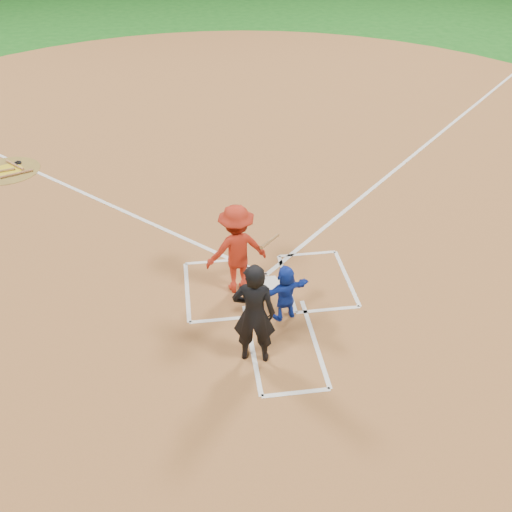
{
  "coord_description": "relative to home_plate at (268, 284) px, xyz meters",
  "views": [
    {
      "loc": [
        -1.46,
        -8.73,
        6.91
      ],
      "look_at": [
        -0.3,
        -0.4,
        1.0
      ],
      "focal_mm": 40.0,
      "sensor_mm": 36.0,
      "label": 1
    }
  ],
  "objects": [
    {
      "name": "ground",
      "position": [
        0.0,
        0.0,
        -0.02
      ],
      "size": [
        120.0,
        120.0,
        0.0
      ],
      "primitive_type": "plane",
      "color": "#165917",
      "rests_on": "ground"
    },
    {
      "name": "home_plate_dirt",
      "position": [
        0.0,
        6.0,
        -0.01
      ],
      "size": [
        28.0,
        28.0,
        0.01
      ],
      "primitive_type": "cylinder",
      "color": "#925A2F",
      "rests_on": "ground"
    },
    {
      "name": "home_plate",
      "position": [
        0.0,
        0.0,
        0.0
      ],
      "size": [
        0.6,
        0.6,
        0.02
      ],
      "primitive_type": "cylinder",
      "rotation": [
        0.0,
        0.0,
        3.14
      ],
      "color": "silver",
      "rests_on": "home_plate_dirt"
    },
    {
      "name": "on_deck_circle",
      "position": [
        -6.16,
        5.85,
        -0.0
      ],
      "size": [
        1.7,
        1.7,
        0.01
      ],
      "primitive_type": "cylinder",
      "color": "brown",
      "rests_on": "home_plate_dirt"
    },
    {
      "name": "on_deck_logo",
      "position": [
        -6.16,
        5.85,
        0.0
      ],
      "size": [
        0.8,
        0.8,
        0.0
      ],
      "primitive_type": "cylinder",
      "color": "gold",
      "rests_on": "on_deck_circle"
    },
    {
      "name": "on_deck_bat_a",
      "position": [
        -6.01,
        6.1,
        0.03
      ],
      "size": [
        0.61,
        0.67,
        0.06
      ],
      "primitive_type": "cylinder",
      "rotation": [
        1.57,
        0.0,
        0.73
      ],
      "color": "#A96E3E",
      "rests_on": "on_deck_circle"
    },
    {
      "name": "on_deck_bat_c",
      "position": [
        -5.86,
        5.55,
        0.03
      ],
      "size": [
        0.79,
        0.4,
        0.06
      ],
      "primitive_type": "cylinder",
      "rotation": [
        1.57,
        0.0,
        1.98
      ],
      "color": "brown",
      "rests_on": "on_deck_circle"
    },
    {
      "name": "bat_weight_donut",
      "position": [
        -5.96,
        6.25,
        0.03
      ],
      "size": [
        0.19,
        0.19,
        0.05
      ],
      "primitive_type": "torus",
      "color": "black",
      "rests_on": "on_deck_circle"
    },
    {
      "name": "catcher",
      "position": [
        0.14,
        -0.98,
        0.55
      ],
      "size": [
        1.08,
        0.61,
        1.11
      ],
      "primitive_type": "imported",
      "rotation": [
        0.0,
        0.0,
        3.43
      ],
      "color": "#1635B3",
      "rests_on": "home_plate_dirt"
    },
    {
      "name": "umpire",
      "position": [
        -0.55,
        -1.93,
        0.94
      ],
      "size": [
        0.77,
        0.59,
        1.9
      ],
      "primitive_type": "imported",
      "rotation": [
        0.0,
        0.0,
        2.93
      ],
      "color": "black",
      "rests_on": "home_plate_dirt"
    },
    {
      "name": "chalk_markings",
      "position": [
        0.0,
        5.29,
        -0.01
      ],
      "size": [
        28.35,
        17.32,
        0.01
      ],
      "color": "white",
      "rests_on": "home_plate_dirt"
    },
    {
      "name": "batter_at_plate",
      "position": [
        -0.61,
        -0.03,
        0.9
      ],
      "size": [
        1.48,
        0.96,
        1.81
      ],
      "color": "#AE2413",
      "rests_on": "home_plate_dirt"
    }
  ]
}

